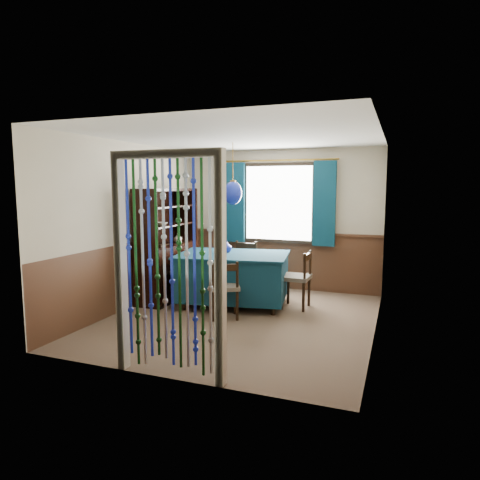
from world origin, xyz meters
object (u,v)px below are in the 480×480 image
at_px(vase_table, 226,247).
at_px(vase_sideboard, 178,237).
at_px(sideboard, 167,261).
at_px(chair_far, 242,267).
at_px(dining_table, 233,276).
at_px(bowl_shelf, 161,224).
at_px(pendant_lamp, 233,193).
at_px(chair_near, 225,288).
at_px(chair_left, 175,270).
at_px(chair_right, 298,278).

bearing_deg(vase_table, vase_sideboard, 170.51).
bearing_deg(sideboard, vase_table, 4.40).
bearing_deg(sideboard, chair_far, 30.03).
height_order(dining_table, chair_far, chair_far).
bearing_deg(dining_table, bowl_shelf, -177.33).
bearing_deg(pendant_lamp, chair_near, -78.11).
bearing_deg(bowl_shelf, vase_sideboard, 90.00).
distance_m(chair_near, vase_table, 0.98).
distance_m(dining_table, vase_sideboard, 1.27).
xyz_separation_m(dining_table, chair_near, (0.15, -0.69, -0.02)).
height_order(chair_far, chair_left, chair_left).
bearing_deg(chair_far, bowl_shelf, 48.14).
xyz_separation_m(dining_table, chair_far, (-0.10, 0.68, 0.01)).
relative_size(dining_table, chair_far, 2.04).
bearing_deg(sideboard, dining_table, -2.15).
xyz_separation_m(chair_far, vase_sideboard, (-1.02, -0.40, 0.51)).
bearing_deg(chair_near, chair_left, 125.39).
bearing_deg(vase_table, chair_far, 83.44).
height_order(dining_table, bowl_shelf, bowl_shelf).
relative_size(chair_near, chair_left, 0.87).
height_order(chair_far, sideboard, sideboard).
bearing_deg(sideboard, chair_left, -32.38).
height_order(pendant_lamp, bowl_shelf, pendant_lamp).
bearing_deg(chair_near, sideboard, 124.75).
relative_size(chair_left, bowl_shelf, 4.66).
xyz_separation_m(sideboard, vase_sideboard, (0.06, 0.26, 0.36)).
height_order(pendant_lamp, vase_sideboard, pendant_lamp).
bearing_deg(bowl_shelf, sideboard, 102.90).
bearing_deg(chair_far, sideboard, 37.40).
xyz_separation_m(chair_right, bowl_shelf, (-2.10, -0.42, 0.80)).
bearing_deg(dining_table, pendant_lamp, -72.96).
distance_m(bowl_shelf, vase_sideboard, 0.59).
bearing_deg(chair_right, chair_far, 67.14).
distance_m(chair_right, vase_sideboard, 2.17).
height_order(vase_table, bowl_shelf, bowl_shelf).
distance_m(dining_table, chair_left, 0.97).
height_order(dining_table, sideboard, sideboard).
bearing_deg(chair_far, pendant_lamp, 104.47).
bearing_deg(chair_near, chair_right, 18.95).
bearing_deg(chair_left, bowl_shelf, -58.21).
height_order(chair_left, vase_table, vase_table).
distance_m(chair_near, sideboard, 1.51).
xyz_separation_m(chair_left, sideboard, (-0.22, 0.13, 0.12)).
bearing_deg(pendant_lamp, dining_table, 116.57).
xyz_separation_m(dining_table, chair_right, (0.98, 0.18, 0.00)).
relative_size(chair_far, vase_table, 5.35).
relative_size(pendant_lamp, vase_sideboard, 5.68).
distance_m(chair_near, pendant_lamp, 1.48).
relative_size(chair_right, vase_table, 5.19).
height_order(chair_left, bowl_shelf, bowl_shelf).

